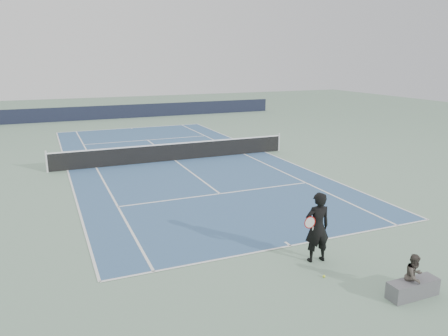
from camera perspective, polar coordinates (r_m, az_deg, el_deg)
name	(u,v)px	position (r m, az deg, el deg)	size (l,w,h in m)	color
ground	(175,161)	(23.65, -6.43, 0.97)	(80.00, 80.00, 0.00)	gray
court_surface	(175,160)	(23.65, -6.43, 0.99)	(10.97, 23.77, 0.01)	#375982
tennis_net	(175,151)	(23.54, -6.46, 2.17)	(12.90, 0.10, 1.07)	silver
windscreen_far	(118,112)	(40.79, -13.71, 7.14)	(30.00, 0.25, 1.20)	black
tennis_player	(317,227)	(12.11, 12.08, -7.56)	(0.85, 0.60, 1.96)	black
tennis_ball	(324,276)	(11.68, 12.93, -13.62)	(0.07, 0.07, 0.07)	#D4E92F
spectator_bench	(413,282)	(11.34, 23.51, -13.51)	(1.33, 0.66, 1.10)	#555459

